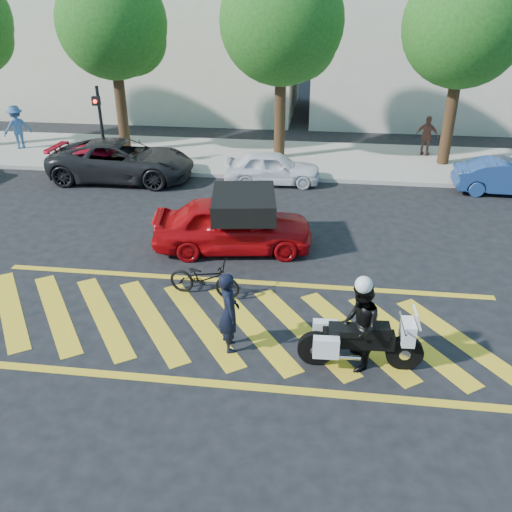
# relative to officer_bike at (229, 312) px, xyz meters

# --- Properties ---
(ground) EXTENTS (90.00, 90.00, 0.00)m
(ground) POSITION_rel_officer_bike_xyz_m (-0.17, 0.77, -0.85)
(ground) COLOR black
(ground) RESTS_ON ground
(sidewalk) EXTENTS (60.00, 5.00, 0.15)m
(sidewalk) POSITION_rel_officer_bike_xyz_m (-0.17, 12.77, -0.78)
(sidewalk) COLOR #9E998E
(sidewalk) RESTS_ON ground
(crosswalk) EXTENTS (12.33, 4.00, 0.01)m
(crosswalk) POSITION_rel_officer_bike_xyz_m (-0.21, 0.77, -0.85)
(crosswalk) COLOR gold
(crosswalk) RESTS_ON ground
(building_left) EXTENTS (16.00, 8.00, 10.00)m
(building_left) POSITION_rel_officer_bike_xyz_m (-8.17, 21.77, 4.15)
(building_left) COLOR beige
(building_left) RESTS_ON ground
(building_right) EXTENTS (16.00, 8.00, 11.00)m
(building_right) POSITION_rel_officer_bike_xyz_m (8.83, 21.77, 4.65)
(building_right) COLOR beige
(building_right) RESTS_ON ground
(tree_left) EXTENTS (4.20, 4.20, 7.26)m
(tree_left) POSITION_rel_officer_bike_xyz_m (-6.54, 12.84, 4.14)
(tree_left) COLOR black
(tree_left) RESTS_ON ground
(tree_center) EXTENTS (4.60, 4.60, 7.56)m
(tree_center) POSITION_rel_officer_bike_xyz_m (-0.04, 12.84, 4.25)
(tree_center) COLOR black
(tree_center) RESTS_ON ground
(tree_right) EXTENTS (4.40, 4.40, 7.41)m
(tree_right) POSITION_rel_officer_bike_xyz_m (6.46, 12.84, 4.20)
(tree_right) COLOR black
(tree_right) RESTS_ON ground
(signal_pole) EXTENTS (0.28, 0.43, 3.20)m
(signal_pole) POSITION_rel_officer_bike_xyz_m (-6.67, 10.51, 1.07)
(signal_pole) COLOR black
(signal_pole) RESTS_ON ground
(officer_bike) EXTENTS (0.58, 0.72, 1.70)m
(officer_bike) POSITION_rel_officer_bike_xyz_m (0.00, 0.00, 0.00)
(officer_bike) COLOR black
(officer_bike) RESTS_ON ground
(bicycle) EXTENTS (1.79, 0.86, 0.90)m
(bicycle) POSITION_rel_officer_bike_xyz_m (-0.94, 1.94, -0.40)
(bicycle) COLOR black
(bicycle) RESTS_ON ground
(police_motorcycle) EXTENTS (2.38, 0.77, 1.05)m
(police_motorcycle) POSITION_rel_officer_bike_xyz_m (2.52, -0.25, -0.28)
(police_motorcycle) COLOR black
(police_motorcycle) RESTS_ON ground
(officer_moto) EXTENTS (0.72, 0.90, 1.80)m
(officer_moto) POSITION_rel_officer_bike_xyz_m (2.50, -0.24, 0.05)
(officer_moto) COLOR black
(officer_moto) RESTS_ON ground
(red_convertible) EXTENTS (4.49, 2.31, 1.46)m
(red_convertible) POSITION_rel_officer_bike_xyz_m (-0.68, 4.45, -0.12)
(red_convertible) COLOR #AE080C
(red_convertible) RESTS_ON ground
(parked_left) EXTENTS (4.15, 1.91, 1.18)m
(parked_left) POSITION_rel_officer_bike_xyz_m (-6.37, 9.77, -0.26)
(parked_left) COLOR #B60B23
(parked_left) RESTS_ON ground
(parked_mid_left) EXTENTS (5.26, 2.51, 1.45)m
(parked_mid_left) POSITION_rel_officer_bike_xyz_m (-5.67, 9.68, -0.13)
(parked_mid_left) COLOR black
(parked_mid_left) RESTS_ON ground
(parked_mid_right) EXTENTS (3.52, 1.58, 1.17)m
(parked_mid_right) POSITION_rel_officer_bike_xyz_m (-0.16, 9.97, -0.26)
(parked_mid_right) COLOR white
(parked_mid_right) RESTS_ON ground
(parked_right) EXTENTS (3.58, 1.34, 1.17)m
(parked_right) POSITION_rel_officer_bike_xyz_m (7.96, 9.97, -0.27)
(parked_right) COLOR navy
(parked_right) RESTS_ON ground
(pedestrian_left) EXTENTS (1.29, 1.28, 1.79)m
(pedestrian_left) POSITION_rel_officer_bike_xyz_m (-11.35, 12.67, 0.19)
(pedestrian_left) COLOR #33588E
(pedestrian_left) RESTS_ON sidewalk
(pedestrian_right) EXTENTS (1.01, 0.73, 1.59)m
(pedestrian_right) POSITION_rel_officer_bike_xyz_m (5.78, 13.82, 0.10)
(pedestrian_right) COLOR brown
(pedestrian_right) RESTS_ON sidewalk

